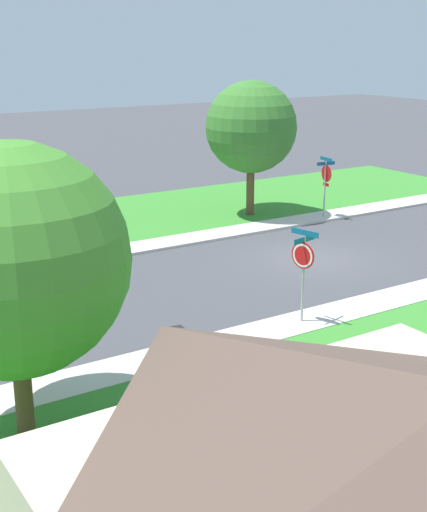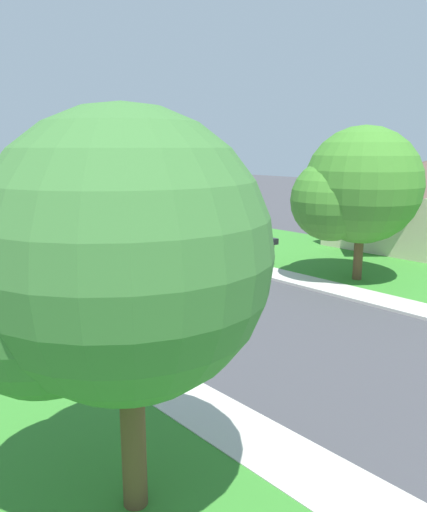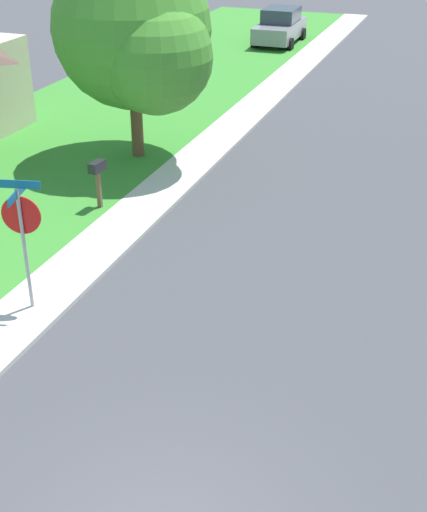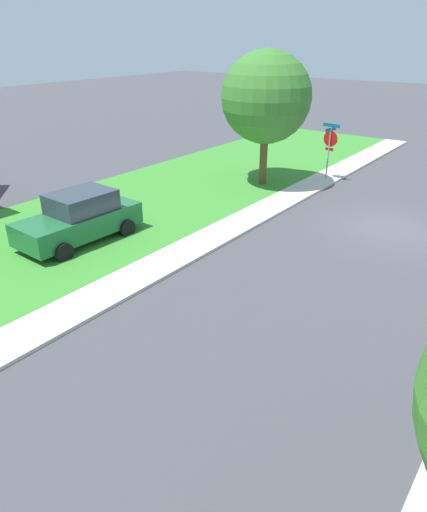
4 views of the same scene
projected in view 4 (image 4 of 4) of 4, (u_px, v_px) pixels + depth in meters
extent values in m
plane|color=#424247|center=(388.00, 228.00, 17.73)|extent=(120.00, 120.00, 0.00)
cube|color=beige|center=(37.00, 329.00, 11.56)|extent=(1.40, 56.00, 0.10)
cylinder|color=#9E9EA3|center=(328.00, 154.00, 22.91)|extent=(0.07, 0.07, 2.60)
cylinder|color=red|center=(330.00, 139.00, 22.62)|extent=(0.76, 0.14, 0.76)
cylinder|color=white|center=(331.00, 139.00, 22.63)|extent=(0.66, 0.10, 0.67)
cylinder|color=red|center=(331.00, 139.00, 22.63)|extent=(0.54, 0.08, 0.55)
cube|color=#0F5B84|center=(331.00, 125.00, 22.31)|extent=(0.91, 0.15, 0.16)
cube|color=#0F5B84|center=(331.00, 129.00, 22.39)|extent=(0.15, 0.91, 0.16)
cube|color=red|center=(329.00, 149.00, 22.83)|extent=(0.44, 0.08, 0.14)
cube|color=#1E6033|center=(79.00, 223.00, 16.25)|extent=(1.94, 4.36, 0.76)
cube|color=#2D3842|center=(81.00, 202.00, 16.08)|extent=(1.67, 2.15, 0.68)
cylinder|color=black|center=(63.00, 252.00, 14.96)|extent=(0.26, 0.65, 0.64)
cylinder|color=black|center=(32.00, 239.00, 15.97)|extent=(0.26, 0.65, 0.64)
cylinder|color=black|center=(127.00, 228.00, 16.84)|extent=(0.26, 0.65, 0.64)
cylinder|color=black|center=(95.00, 217.00, 17.86)|extent=(0.26, 0.65, 0.64)
cylinder|color=brown|center=(263.00, 158.00, 22.17)|extent=(0.36, 0.36, 2.63)
sphere|color=#38752B|center=(266.00, 97.00, 21.00)|extent=(4.07, 4.07, 4.07)
sphere|color=#38752B|center=(256.00, 106.00, 22.16)|extent=(2.85, 2.85, 2.85)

